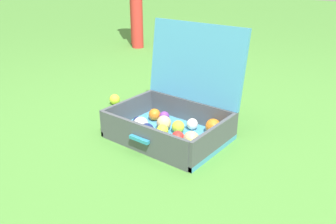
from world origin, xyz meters
The scene contains 3 objects.
ground_plane centered at (0.00, 0.00, 0.00)m, with size 16.00×16.00×0.00m, color #4C8C38.
open_suitcase centered at (-0.09, 0.04, 0.11)m, with size 0.56×0.49×0.54m.
stray_ball_on_grass centered at (-0.64, 0.15, 0.03)m, with size 0.07×0.07×0.07m, color #CCDB38.
Camera 1 is at (0.86, -1.23, 0.81)m, focal length 36.93 mm.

